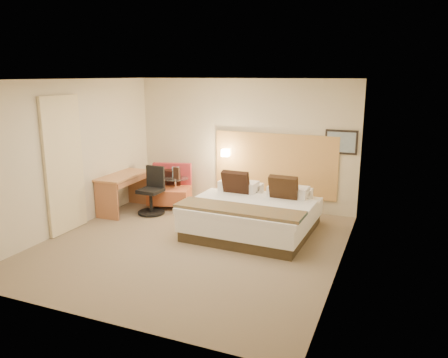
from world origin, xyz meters
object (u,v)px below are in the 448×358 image
at_px(lounge_chair, 170,190).
at_px(desk_chair, 152,195).
at_px(side_table, 175,190).
at_px(desk, 124,182).
at_px(bed, 253,214).

bearing_deg(lounge_chair, desk_chair, -96.95).
xyz_separation_m(side_table, desk, (-0.80, -0.73, 0.27)).
bearing_deg(desk, desk_chair, 8.37).
bearing_deg(lounge_chair, side_table, 7.87).
xyz_separation_m(bed, desk, (-2.87, 0.15, 0.28)).
relative_size(side_table, desk, 0.52).
distance_m(bed, lounge_chair, 2.34).
bearing_deg(bed, desk, 177.07).
bearing_deg(desk_chair, bed, -5.99).
xyz_separation_m(lounge_chair, side_table, (0.12, 0.02, -0.01)).
height_order(desk, desk_chair, desk_chair).
bearing_deg(desk_chair, desk, -171.63).
distance_m(desk, desk_chair, 0.66).
relative_size(bed, desk_chair, 2.29).
distance_m(bed, desk_chair, 2.27).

